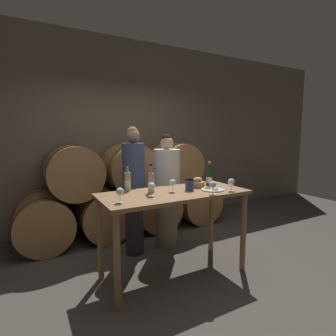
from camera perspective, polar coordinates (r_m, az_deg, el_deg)
ground_plane at (r=3.24m, az=1.31°, el=-21.99°), size 10.00×10.00×0.00m
stone_wall_back at (r=4.70m, az=-11.26°, el=7.42°), size 10.00×0.12×3.20m
barrel_stack at (r=4.28m, az=-8.75°, el=-5.09°), size 3.26×0.85×1.44m
tasting_table at (r=2.92m, az=1.36°, el=-7.84°), size 1.64×0.72×0.96m
person_left at (r=3.46m, az=-7.45°, el=-4.66°), size 0.29×0.29×1.68m
person_right at (r=3.67m, az=-0.25°, el=-5.04°), size 0.37×0.37×1.59m
wine_bottle_red at (r=3.17m, az=8.94°, el=-2.18°), size 0.07×0.07×0.31m
wine_bottle_white at (r=2.96m, az=-8.79°, el=-2.89°), size 0.07×0.07×0.31m
wine_bottle_rose at (r=2.85m, az=-3.70°, el=-3.16°), size 0.07×0.07×0.31m
blue_crock at (r=2.97m, az=4.72°, el=-3.60°), size 0.10×0.10×0.12m
bread_basket at (r=3.16m, az=6.44°, el=-3.32°), size 0.17×0.17×0.12m
cheese_plate at (r=3.02m, az=9.68°, el=-4.61°), size 0.26×0.26×0.04m
wine_glass_far_left at (r=2.47m, az=-10.42°, el=-5.17°), size 0.07×0.07×0.14m
wine_glass_left at (r=2.69m, az=-3.58°, el=-4.04°), size 0.07×0.07×0.14m
wine_glass_center at (r=2.88m, az=1.00°, el=-3.24°), size 0.07×0.07×0.14m
wine_glass_right at (r=2.80m, az=9.71°, el=-3.67°), size 0.07×0.07×0.14m
wine_glass_far_right at (r=3.00m, az=13.60°, el=-3.01°), size 0.07×0.07×0.14m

